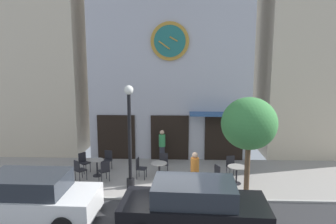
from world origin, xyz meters
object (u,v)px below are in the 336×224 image
object	(u,v)px
parked_car_white	(29,198)
street_tree	(249,124)
cafe_chair_right_end	(105,170)
cafe_chair_near_tree	(164,162)
cafe_table_rightmost	(237,171)
cafe_chair_facing_wall	(219,174)
cafe_chair_under_awning	(107,159)
cafe_chair_by_entrance	(231,165)
cafe_table_center_left	(159,168)
cafe_chair_curbside	(79,169)
cafe_table_center_right	(97,165)
cafe_chair_outer	(140,167)
pedestrian_green	(162,146)
pedestrian_orange	(195,173)
parked_car_black	(194,207)
street_lamp	(130,137)
cafe_chair_near_lamp	(84,161)

from	to	relation	value
parked_car_white	street_tree	bearing A→B (deg)	16.74
cafe_chair_right_end	cafe_chair_near_tree	bearing A→B (deg)	24.68
street_tree	cafe_table_rightmost	size ratio (longest dim) A/B	5.01
cafe_chair_facing_wall	cafe_chair_under_awning	world-z (taller)	same
cafe_chair_by_entrance	cafe_table_center_left	bearing A→B (deg)	-170.31
cafe_table_rightmost	cafe_chair_near_tree	world-z (taller)	cafe_chair_near_tree
cafe_chair_near_tree	cafe_chair_curbside	bearing A→B (deg)	-163.45
cafe_table_center_right	parked_car_white	xyz separation A→B (m)	(-1.12, -3.90, 0.27)
cafe_chair_outer	pedestrian_green	bearing A→B (deg)	67.88
cafe_chair_outer	cafe_chair_near_tree	bearing A→B (deg)	34.44
cafe_chair_facing_wall	cafe_chair_right_end	world-z (taller)	same
cafe_table_rightmost	cafe_chair_facing_wall	size ratio (longest dim) A/B	0.83
street_tree	cafe_chair_facing_wall	distance (m)	2.52
cafe_chair_right_end	cafe_chair_under_awning	xyz separation A→B (m)	(-0.22, 1.46, 0.00)
cafe_chair_facing_wall	cafe_chair_right_end	size ratio (longest dim) A/B	1.00
cafe_table_center_right	cafe_chair_facing_wall	xyz separation A→B (m)	(5.25, -0.97, 0.04)
cafe_chair_facing_wall	cafe_chair_near_tree	bearing A→B (deg)	148.16
cafe_table_rightmost	cafe_chair_outer	xyz separation A→B (m)	(-4.07, 0.44, -0.01)
pedestrian_orange	parked_car_black	distance (m)	2.55
cafe_chair_right_end	parked_car_white	xyz separation A→B (m)	(-1.61, -3.26, 0.23)
cafe_table_rightmost	parked_car_white	xyz separation A→B (m)	(-7.12, -3.24, 0.22)
cafe_chair_facing_wall	parked_car_black	distance (m)	3.55
street_lamp	pedestrian_orange	size ratio (longest dim) A/B	2.47
cafe_chair_outer	cafe_chair_curbside	bearing A→B (deg)	-171.82
cafe_chair_near_lamp	street_lamp	bearing A→B (deg)	-34.05
cafe_chair_outer	cafe_table_center_right	bearing A→B (deg)	173.68
cafe_chair_curbside	cafe_table_rightmost	bearing A→B (deg)	-0.69
cafe_table_rightmost	pedestrian_green	xyz separation A→B (m)	(-3.22, 2.54, 0.32)
cafe_chair_near_lamp	cafe_chair_under_awning	world-z (taller)	same
street_lamp	cafe_table_center_right	bearing A→B (deg)	144.77
cafe_table_rightmost	street_tree	bearing A→B (deg)	-79.92
parked_car_white	cafe_chair_outer	bearing A→B (deg)	50.47
cafe_chair_facing_wall	cafe_chair_near_lamp	size ratio (longest dim) A/B	1.00
cafe_table_rightmost	parked_car_white	world-z (taller)	parked_car_white
cafe_table_center_right	cafe_chair_curbside	distance (m)	0.84
street_lamp	cafe_chair_near_lamp	world-z (taller)	street_lamp
pedestrian_green	cafe_table_center_left	bearing A→B (deg)	-90.09
pedestrian_green	street_lamp	bearing A→B (deg)	-109.74
parked_car_black	pedestrian_orange	bearing A→B (deg)	86.65
cafe_table_center_right	cafe_chair_right_end	bearing A→B (deg)	-52.45
street_tree	cafe_table_rightmost	xyz separation A→B (m)	(-0.19, 1.05, -2.21)
cafe_chair_facing_wall	cafe_chair_curbside	world-z (taller)	same
street_tree	cafe_table_rightmost	bearing A→B (deg)	100.08
cafe_table_center_right	cafe_chair_outer	xyz separation A→B (m)	(1.92, -0.21, 0.04)
cafe_table_center_right	parked_car_white	bearing A→B (deg)	-106.02
cafe_table_center_right	pedestrian_green	distance (m)	3.37
cafe_chair_near_tree	parked_car_black	bearing A→B (deg)	-76.63
cafe_chair_curbside	street_tree	bearing A→B (deg)	-9.41
cafe_chair_by_entrance	cafe_chair_curbside	distance (m)	6.58
cafe_chair_facing_wall	cafe_chair_under_awning	distance (m)	5.28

